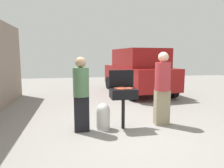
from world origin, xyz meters
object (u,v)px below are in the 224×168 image
Objects in this scene: hot_dog_6 at (122,88)px; person_right at (162,86)px; bbq_grill at (123,95)px; hot_dog_0 at (126,88)px; hot_dog_14 at (120,89)px; propane_tank at (103,116)px; parked_minivan at (138,71)px; hot_dog_1 at (122,89)px; hot_dog_3 at (117,88)px; hot_dog_10 at (121,88)px; hot_dog_12 at (121,87)px; hot_dog_4 at (128,88)px; hot_dog_5 at (118,89)px; hot_dog_2 at (130,88)px; hot_dog_9 at (118,89)px; hot_dog_11 at (129,89)px; hot_dog_8 at (120,88)px; person_left at (81,92)px; hot_dog_7 at (124,89)px; hot_dog_13 at (131,88)px.

person_right reaches higher than hot_dog_6.
hot_dog_0 is at bearing 9.79° from bbq_grill.
hot_dog_14 is at bearing -128.59° from bbq_grill.
parked_minivan is at bearing 63.07° from propane_tank.
hot_dog_1 is 0.24m from hot_dog_3.
hot_dog_10 is at bearing -32.69° from hot_dog_3.
hot_dog_12 is 0.21× the size of propane_tank.
hot_dog_1 and hot_dog_4 have the same top height.
hot_dog_5 reaches higher than bbq_grill.
hot_dog_2 and hot_dog_9 have the same top height.
hot_dog_6 is at bearing -63.94° from hot_dog_12.
hot_dog_11 reaches higher than propane_tank.
propane_tank is at bearing -168.49° from hot_dog_12.
hot_dog_11 is (0.23, -0.20, 0.00)m from hot_dog_3.
hot_dog_4 is at bearing 16.01° from hot_dog_8.
hot_dog_9 is at bearing -127.80° from hot_dog_8.
hot_dog_5 is (-0.13, -0.05, 0.16)m from bbq_grill.
hot_dog_1 is at bearing -44.32° from hot_dog_14.
hot_dog_5 is 0.85m from person_left.
hot_dog_2 is at bearing 28.11° from hot_dog_1.
hot_dog_7 is 0.08× the size of person_left.
hot_dog_2 is 0.05m from hot_dog_13.
hot_dog_4 is 0.19m from hot_dog_10.
hot_dog_1 is 1.00× the size of hot_dog_14.
hot_dog_13 is (0.31, -0.08, 0.00)m from hot_dog_3.
hot_dog_6 is (-0.14, 0.05, 0.00)m from hot_dog_4.
hot_dog_3 is 0.07× the size of person_right.
hot_dog_0 is at bearing -149.01° from hot_dog_4.
hot_dog_8 is (0.05, -0.08, 0.00)m from hot_dog_3.
hot_dog_5 and hot_dog_8 have the same top height.
hot_dog_13 is 4.78m from parked_minivan.
hot_dog_3 is 1.00× the size of hot_dog_5.
hot_dog_4 is 4.74m from parked_minivan.
propane_tank is at bearing 171.41° from hot_dog_2.
hot_dog_0 and hot_dog_4 have the same top height.
hot_dog_12 is (0.07, 0.15, 0.00)m from hot_dog_8.
person_left is at bearing 177.23° from hot_dog_5.
person_left is at bearing -173.67° from hot_dog_6.
person_left is at bearing -178.85° from hot_dog_10.
person_left is at bearing 177.81° from hot_dog_2.
parked_minivan is (1.70, 4.62, 0.06)m from hot_dog_11.
person_right is at bearing 2.02° from hot_dog_3.
hot_dog_6 is 0.04m from hot_dog_12.
hot_dog_1 is 1.00× the size of hot_dog_9.
hot_dog_0 is 0.16m from hot_dog_12.
hot_dog_3 is 0.21× the size of propane_tank.
bbq_grill is at bearing -12.09° from hot_dog_10.
hot_dog_8 and hot_dog_13 have the same top height.
hot_dog_1 is 0.12m from hot_dog_7.
hot_dog_6 is at bearing 147.01° from hot_dog_13.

